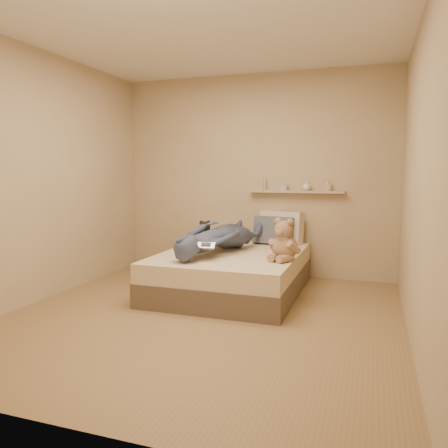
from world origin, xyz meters
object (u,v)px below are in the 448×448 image
at_px(game_console, 206,245).
at_px(wall_shelf, 296,192).
at_px(dark_plush, 205,235).
at_px(pillow_grey, 274,231).
at_px(bed, 232,272).
at_px(teddy_bear, 284,243).
at_px(pillow_cream, 281,227).
at_px(person, 218,237).

relative_size(game_console, wall_shelf, 0.16).
distance_m(dark_plush, pillow_grey, 0.86).
relative_size(game_console, dark_plush, 0.62).
distance_m(dark_plush, wall_shelf, 1.27).
distance_m(bed, pillow_grey, 0.86).
xyz_separation_m(bed, teddy_bear, (0.64, -0.27, 0.41)).
distance_m(bed, pillow_cream, 1.01).
xyz_separation_m(bed, pillow_grey, (0.32, 0.69, 0.40)).
relative_size(bed, teddy_bear, 4.36).
bearing_deg(game_console, teddy_bear, 21.93).
height_order(bed, person, person).
height_order(game_console, wall_shelf, wall_shelf).
bearing_deg(wall_shelf, bed, -121.18).
distance_m(game_console, pillow_grey, 1.32).
height_order(dark_plush, wall_shelf, wall_shelf).
bearing_deg(person, dark_plush, -40.71).
distance_m(pillow_grey, person, 0.89).
relative_size(teddy_bear, dark_plush, 1.41).
distance_m(bed, game_console, 0.69).
bearing_deg(pillow_cream, bed, -115.10).
height_order(teddy_bear, pillow_grey, teddy_bear).
bearing_deg(dark_plush, bed, -36.53).
bearing_deg(bed, game_console, -99.40).
distance_m(teddy_bear, pillow_cream, 1.13).
bearing_deg(wall_shelf, dark_plush, -150.65).
height_order(bed, pillow_cream, pillow_cream).
xyz_separation_m(teddy_bear, pillow_cream, (-0.25, 1.10, 0.02)).
bearing_deg(pillow_cream, teddy_bear, -77.12).
relative_size(pillow_grey, wall_shelf, 0.42).
relative_size(dark_plush, pillow_grey, 0.62).
xyz_separation_m(teddy_bear, dark_plush, (-1.10, 0.61, -0.05)).
height_order(bed, pillow_grey, pillow_grey).
relative_size(bed, wall_shelf, 1.58).
bearing_deg(teddy_bear, person, 165.64).
height_order(bed, dark_plush, dark_plush).
bearing_deg(game_console, wall_shelf, 66.42).
distance_m(pillow_cream, wall_shelf, 0.48).
bearing_deg(dark_plush, person, -52.48).
bearing_deg(wall_shelf, pillow_cream, -153.89).
relative_size(bed, pillow_grey, 3.80).
bearing_deg(pillow_grey, bed, -114.99).
relative_size(pillow_cream, wall_shelf, 0.46).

